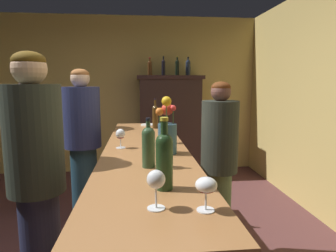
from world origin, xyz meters
TOP-DOWN VIEW (x-y plane):
  - wall_back at (0.00, 2.94)m, footprint 4.96×0.12m
  - bar_counter at (0.43, -0.10)m, footprint 0.61×2.71m
  - display_cabinet at (0.91, 2.62)m, footprint 1.09×0.47m
  - wine_bottle_chardonnay at (0.50, -0.95)m, footprint 0.08×0.08m
  - wine_bottle_syrah at (0.56, 0.85)m, footprint 0.06×0.06m
  - wine_bottle_pinot at (0.44, -0.59)m, footprint 0.07×0.07m
  - wine_glass_front at (0.63, 0.06)m, footprint 0.08×0.08m
  - wine_glass_mid at (0.25, -0.08)m, footprint 0.07×0.07m
  - wine_glass_rear at (0.63, -1.19)m, footprint 0.08×0.08m
  - wine_glass_spare at (0.45, -1.15)m, footprint 0.07×0.07m
  - flower_arrangement at (0.57, -0.27)m, footprint 0.14×0.16m
  - cheese_plate at (0.50, 1.08)m, footprint 0.19×0.19m
  - display_bottle_left at (0.57, 2.62)m, footprint 0.07×0.07m
  - display_bottle_midleft at (0.80, 2.62)m, footprint 0.06×0.06m
  - display_bottle_center at (1.02, 2.62)m, footprint 0.06×0.06m
  - display_bottle_midright at (1.21, 2.62)m, footprint 0.08×0.08m
  - patron_redhead at (-0.88, 1.29)m, footprint 0.31×0.31m
  - patron_near_entrance at (-0.22, 0.92)m, footprint 0.39×0.39m
  - patron_by_cabinet at (-0.25, -0.41)m, footprint 0.34×0.34m
  - bartender at (1.08, 0.19)m, footprint 0.32×0.32m

SIDE VIEW (x-z plane):
  - bar_counter at x=0.43m, z-range 0.00..1.07m
  - bartender at x=1.08m, z-range 0.08..1.64m
  - display_cabinet at x=0.91m, z-range 0.03..1.71m
  - patron_redhead at x=-0.88m, z-range 0.09..1.67m
  - patron_near_entrance at x=-0.22m, z-range 0.08..1.77m
  - patron_by_cabinet at x=-0.25m, z-range 0.09..1.83m
  - cheese_plate at x=0.50m, z-range 1.07..1.08m
  - wine_glass_rear at x=0.63m, z-range 1.10..1.23m
  - wine_glass_mid at x=0.25m, z-range 1.10..1.24m
  - wine_glass_front at x=0.63m, z-range 1.10..1.25m
  - wine_glass_spare at x=0.45m, z-range 1.10..1.26m
  - wine_bottle_pinot at x=0.44m, z-range 1.06..1.34m
  - wine_bottle_syrah at x=0.56m, z-range 1.05..1.37m
  - wine_bottle_chardonnay at x=0.50m, z-range 1.05..1.38m
  - flower_arrangement at x=0.57m, z-range 1.03..1.42m
  - wall_back at x=0.00m, z-range 0.00..2.67m
  - display_bottle_left at x=0.57m, z-range 1.66..1.95m
  - display_bottle_midleft at x=0.80m, z-range 1.66..1.97m
  - display_bottle_midright at x=1.21m, z-range 1.66..1.96m
  - display_bottle_center at x=1.02m, z-range 1.66..1.97m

